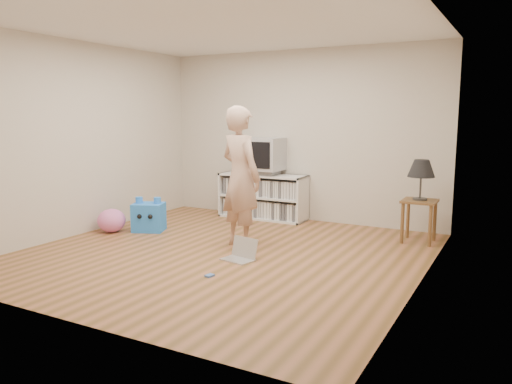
{
  "coord_description": "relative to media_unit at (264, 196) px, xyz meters",
  "views": [
    {
      "loc": [
        3.07,
        -4.85,
        1.63
      ],
      "look_at": [
        0.22,
        0.4,
        0.7
      ],
      "focal_mm": 35.0,
      "sensor_mm": 36.0,
      "label": 1
    }
  ],
  "objects": [
    {
      "name": "ground",
      "position": [
        0.52,
        -2.04,
        -0.35
      ],
      "size": [
        4.5,
        4.5,
        0.0
      ],
      "primitive_type": "plane",
      "color": "brown",
      "rests_on": "ground"
    },
    {
      "name": "walls",
      "position": [
        0.52,
        -2.04,
        0.95
      ],
      "size": [
        4.52,
        4.52,
        2.6
      ],
      "color": "beige",
      "rests_on": "ground"
    },
    {
      "name": "ceiling",
      "position": [
        0.52,
        -2.04,
        2.25
      ],
      "size": [
        4.5,
        4.5,
        0.01
      ],
      "primitive_type": "cube",
      "color": "white",
      "rests_on": "walls"
    },
    {
      "name": "media_unit",
      "position": [
        0.0,
        0.0,
        0.0
      ],
      "size": [
        1.4,
        0.45,
        0.7
      ],
      "color": "white",
      "rests_on": "ground"
    },
    {
      "name": "dvd_deck",
      "position": [
        0.0,
        -0.02,
        0.39
      ],
      "size": [
        0.45,
        0.35,
        0.07
      ],
      "primitive_type": "cube",
      "color": "gray",
      "rests_on": "media_unit"
    },
    {
      "name": "crt_tv",
      "position": [
        0.0,
        -0.02,
        0.67
      ],
      "size": [
        0.6,
        0.53,
        0.5
      ],
      "color": "#A4A4A9",
      "rests_on": "dvd_deck"
    },
    {
      "name": "side_table",
      "position": [
        2.45,
        -0.39,
        0.07
      ],
      "size": [
        0.42,
        0.42,
        0.55
      ],
      "color": "brown",
      "rests_on": "ground"
    },
    {
      "name": "table_lamp",
      "position": [
        2.45,
        -0.39,
        0.59
      ],
      "size": [
        0.34,
        0.34,
        0.52
      ],
      "color": "#333333",
      "rests_on": "side_table"
    },
    {
      "name": "person",
      "position": [
        0.54,
        -1.65,
        0.52
      ],
      "size": [
        0.74,
        0.62,
        1.73
      ],
      "primitive_type": "imported",
      "rotation": [
        0.0,
        0.0,
        2.77
      ],
      "color": "#CDA38C",
      "rests_on": "ground"
    },
    {
      "name": "laptop",
      "position": [
        0.84,
        -2.15,
        -0.28
      ],
      "size": [
        0.4,
        0.34,
        0.24
      ],
      "rotation": [
        0.0,
        0.0,
        -0.19
      ],
      "color": "silver",
      "rests_on": "ground"
    },
    {
      "name": "playing_cards",
      "position": [
        0.86,
        -2.83,
        -0.34
      ],
      "size": [
        0.08,
        0.1,
        0.02
      ],
      "primitive_type": "cube",
      "rotation": [
        0.0,
        0.0,
        -0.18
      ],
      "color": "#4972C4",
      "rests_on": "ground"
    },
    {
      "name": "plush_blue",
      "position": [
        -1.01,
        -1.56,
        -0.14
      ],
      "size": [
        0.51,
        0.46,
        0.48
      ],
      "rotation": [
        0.0,
        0.0,
        0.39
      ],
      "color": "#237BF8",
      "rests_on": "ground"
    },
    {
      "name": "plush_pink",
      "position": [
        -1.43,
        -1.86,
        -0.19
      ],
      "size": [
        0.44,
        0.44,
        0.33
      ],
      "primitive_type": "ellipsoid",
      "rotation": [
        0.0,
        0.0,
        0.17
      ],
      "color": "pink",
      "rests_on": "ground"
    }
  ]
}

